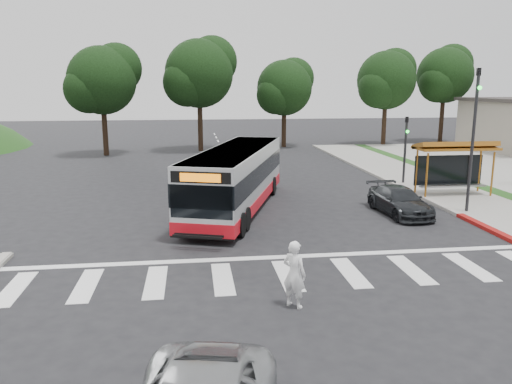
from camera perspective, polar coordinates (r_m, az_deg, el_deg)
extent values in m
plane|color=black|center=(20.27, 0.94, -4.39)|extent=(140.00, 140.00, 0.00)
cube|color=gray|center=(31.07, 19.18, 0.82)|extent=(4.00, 40.00, 0.12)
cube|color=#9E9991|center=(30.23, 15.79, 0.77)|extent=(0.30, 40.00, 0.15)
cube|color=maroon|center=(21.66, 26.14, -4.36)|extent=(0.32, 6.00, 0.15)
cube|color=silver|center=(15.60, 3.63, -9.49)|extent=(18.00, 2.60, 0.01)
cylinder|color=#9B5C19|center=(26.81, 18.92, 1.79)|extent=(0.10, 0.10, 2.30)
cylinder|color=#9B5C19|center=(28.58, 25.41, 1.87)|extent=(0.10, 0.10, 2.30)
cylinder|color=#9B5C19|center=(27.87, 17.84, 2.23)|extent=(0.10, 0.10, 2.30)
cylinder|color=#9B5C19|center=(29.58, 24.17, 2.29)|extent=(0.10, 0.10, 2.30)
cube|color=#9B5C19|center=(27.99, 21.88, 4.67)|extent=(4.20, 1.60, 0.12)
cube|color=#9B5C19|center=(28.02, 21.85, 4.99)|extent=(4.20, 1.32, 0.51)
cube|color=black|center=(28.68, 21.11, 2.36)|extent=(3.80, 0.06, 1.60)
cube|color=gray|center=(28.28, 21.57, 0.66)|extent=(3.60, 0.40, 0.08)
cylinder|color=black|center=(24.31, 23.51, 5.18)|extent=(0.14, 0.14, 6.50)
imported|color=black|center=(24.19, 24.06, 11.65)|extent=(0.16, 0.20, 1.00)
sphere|color=#19E533|center=(24.03, 24.21, 10.80)|extent=(0.18, 0.18, 0.18)
cylinder|color=black|center=(30.63, 16.66, 4.51)|extent=(0.14, 0.14, 4.00)
imported|color=black|center=(30.48, 16.83, 7.31)|extent=(0.16, 0.20, 1.00)
sphere|color=#19E533|center=(30.35, 16.93, 6.62)|extent=(0.18, 0.18, 0.18)
cylinder|color=black|center=(50.97, 14.43, 7.76)|extent=(0.44, 0.44, 4.40)
sphere|color=black|center=(50.86, 14.67, 12.26)|extent=(5.60, 5.60, 5.60)
sphere|color=black|center=(52.08, 15.55, 13.30)|extent=(4.20, 4.20, 4.20)
sphere|color=black|center=(49.85, 13.87, 11.51)|extent=(3.92, 3.92, 3.92)
cylinder|color=black|center=(55.71, 20.44, 7.84)|extent=(0.44, 0.44, 4.84)
sphere|color=black|center=(55.62, 20.78, 12.36)|extent=(5.60, 5.60, 5.60)
sphere|color=black|center=(56.92, 21.48, 13.39)|extent=(4.20, 4.20, 4.20)
sphere|color=black|center=(54.54, 20.14, 11.62)|extent=(3.92, 3.92, 3.92)
cylinder|color=black|center=(45.37, -6.39, 7.74)|extent=(0.44, 0.44, 4.84)
sphere|color=black|center=(45.26, -6.52, 13.30)|extent=(6.00, 6.00, 6.00)
sphere|color=black|center=(46.24, -5.04, 14.67)|extent=(4.50, 4.50, 4.50)
sphere|color=black|center=(44.49, -7.86, 12.30)|extent=(4.20, 4.20, 4.20)
cylinder|color=black|center=(48.21, 3.20, 7.52)|extent=(0.44, 0.44, 3.96)
sphere|color=black|center=(48.06, 3.26, 11.80)|extent=(5.20, 5.20, 5.20)
sphere|color=black|center=(49.03, 4.32, 12.84)|extent=(3.90, 3.90, 3.90)
sphere|color=black|center=(47.27, 2.29, 11.04)|extent=(3.64, 3.64, 3.64)
cylinder|color=black|center=(43.97, -16.88, 6.88)|extent=(0.44, 0.44, 4.40)
sphere|color=black|center=(43.84, -17.21, 12.09)|extent=(5.60, 5.60, 5.60)
sphere|color=black|center=(44.52, -15.65, 13.46)|extent=(4.20, 4.20, 4.20)
sphere|color=black|center=(43.32, -18.60, 11.08)|extent=(3.92, 3.92, 3.92)
imported|color=white|center=(13.23, 4.40, -9.34)|extent=(0.78, 0.77, 1.82)
imported|color=#212427|center=(23.58, 16.06, -0.98)|extent=(1.99, 4.34, 1.23)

